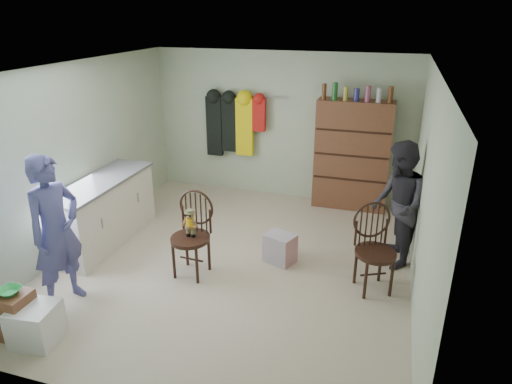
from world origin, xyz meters
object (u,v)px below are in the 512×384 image
(counter, at_px, (103,211))
(chair_front, at_px, (192,229))
(dresser, at_px, (352,155))
(chair_far, at_px, (374,245))

(counter, relative_size, chair_front, 1.73)
(dresser, bearing_deg, chair_far, -77.59)
(chair_front, distance_m, chair_far, 2.19)
(chair_far, bearing_deg, counter, 153.14)
(chair_far, height_order, dresser, dresser)
(chair_front, height_order, dresser, dresser)
(chair_front, bearing_deg, counter, 169.96)
(chair_far, xyz_separation_m, dresser, (-0.52, 2.37, 0.34))
(chair_front, relative_size, dresser, 0.52)
(counter, height_order, chair_front, chair_front)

